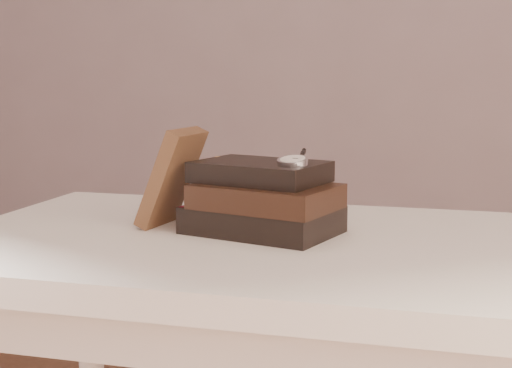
# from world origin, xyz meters

# --- Properties ---
(table) EXTENTS (1.00, 0.60, 0.75)m
(table) POSITION_xyz_m (0.00, 0.35, 0.66)
(table) COLOR white
(table) RESTS_ON ground
(book_stack) EXTENTS (0.25, 0.20, 0.11)m
(book_stack) POSITION_xyz_m (-0.03, 0.37, 0.80)
(book_stack) COLOR black
(book_stack) RESTS_ON table
(journal) EXTENTS (0.10, 0.11, 0.16)m
(journal) POSITION_xyz_m (-0.18, 0.38, 0.83)
(journal) COLOR #412819
(journal) RESTS_ON table
(pocket_watch) EXTENTS (0.06, 0.15, 0.02)m
(pocket_watch) POSITION_xyz_m (0.02, 0.36, 0.87)
(pocket_watch) COLOR silver
(pocket_watch) RESTS_ON book_stack
(eyeglasses) EXTENTS (0.11, 0.12, 0.04)m
(eyeglasses) POSITION_xyz_m (-0.09, 0.47, 0.81)
(eyeglasses) COLOR silver
(eyeglasses) RESTS_ON book_stack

